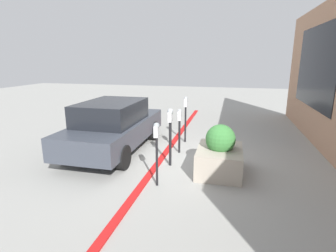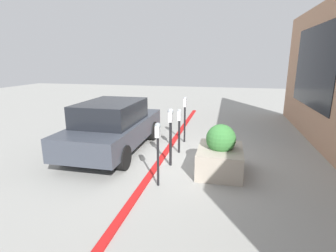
# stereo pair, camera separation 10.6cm
# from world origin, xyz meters

# --- Properties ---
(ground_plane) EXTENTS (40.00, 40.00, 0.00)m
(ground_plane) POSITION_xyz_m (0.00, 0.00, 0.00)
(ground_plane) COLOR #999993
(curb_strip) EXTENTS (14.22, 0.16, 0.04)m
(curb_strip) POSITION_xyz_m (0.00, 0.08, 0.02)
(curb_strip) COLOR red
(curb_strip) RESTS_ON ground_plane
(parking_meter_nearest) EXTENTS (0.16, 0.13, 1.43)m
(parking_meter_nearest) POSITION_xyz_m (-1.66, -0.24, 1.04)
(parking_meter_nearest) COLOR black
(parking_meter_nearest) RESTS_ON ground_plane
(parking_meter_second) EXTENTS (0.18, 0.15, 1.51)m
(parking_meter_second) POSITION_xyz_m (-0.49, -0.26, 1.03)
(parking_meter_second) COLOR black
(parking_meter_second) RESTS_ON ground_plane
(parking_meter_middle) EXTENTS (0.14, 0.12, 1.32)m
(parking_meter_middle) POSITION_xyz_m (0.52, -0.30, 0.88)
(parking_meter_middle) COLOR black
(parking_meter_middle) RESTS_ON ground_plane
(parking_meter_fourth) EXTENTS (0.14, 0.12, 1.53)m
(parking_meter_fourth) POSITION_xyz_m (1.58, -0.29, 1.05)
(parking_meter_fourth) COLOR black
(parking_meter_fourth) RESTS_ON ground_plane
(planter_box) EXTENTS (1.41, 1.06, 1.21)m
(planter_box) POSITION_xyz_m (-0.63, -1.53, 0.46)
(planter_box) COLOR #A39989
(planter_box) RESTS_ON ground_plane
(parked_car_front) EXTENTS (4.20, 1.81, 1.53)m
(parked_car_front) POSITION_xyz_m (0.24, 1.64, 0.78)
(parked_car_front) COLOR #383D47
(parked_car_front) RESTS_ON ground_plane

